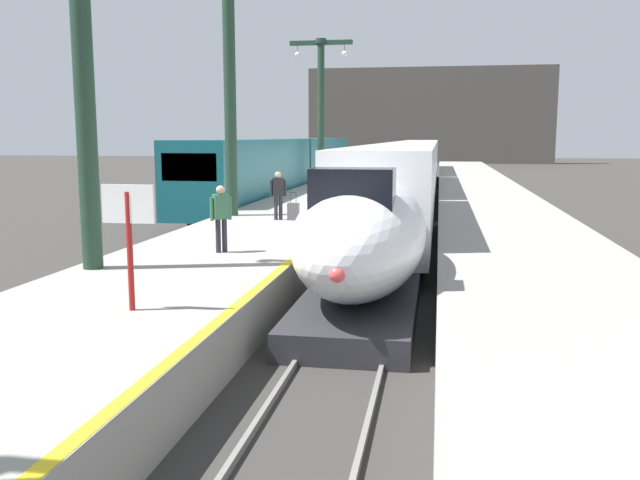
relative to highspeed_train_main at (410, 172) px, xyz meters
name	(u,v)px	position (x,y,z in m)	size (l,w,h in m)	color
platform_left	(293,223)	(-4.05, -12.54, -1.43)	(4.80, 110.00, 1.05)	gray
platform_right	(502,228)	(4.05, -12.54, -1.43)	(4.80, 110.00, 1.05)	gray
platform_left_safety_stripe	(350,211)	(-1.77, -12.54, -0.90)	(0.20, 107.80, 0.01)	yellow
rail_main_left	(382,228)	(-0.75, -9.79, -1.89)	(0.08, 110.00, 0.12)	slate
rail_main_right	(417,228)	(0.75, -9.79, -1.89)	(0.08, 110.00, 0.12)	slate
rail_secondary_left	(202,224)	(-8.85, -9.79, -1.89)	(0.08, 110.00, 0.12)	slate
rail_secondary_right	(234,224)	(-7.35, -9.79, -1.89)	(0.08, 110.00, 0.12)	slate
highspeed_train_main	(410,172)	(0.00, 0.00, 0.00)	(2.92, 57.32, 3.60)	silver
regional_train_adjacent	(289,165)	(-8.10, 4.93, 0.18)	(2.85, 36.60, 3.80)	#145660
station_column_mid	(80,5)	(-5.90, -25.10, 4.73)	(4.00, 0.68, 9.40)	#1E3828
station_column_far	(229,59)	(-5.90, -14.68, 4.76)	(4.00, 0.68, 9.45)	#1E3828
station_column_distant	(321,96)	(-5.90, 4.68, 4.52)	(4.00, 0.68, 8.99)	#1E3828
passenger_near_edge	(278,192)	(-3.90, -15.70, 0.09)	(0.53, 0.35, 1.69)	#23232D
passenger_mid_platform	(221,213)	(-3.74, -22.57, 0.09)	(0.46, 0.41, 1.69)	#23232D
rolling_suitcase	(293,211)	(-3.36, -15.73, -0.60)	(0.40, 0.22, 0.98)	#4C4C51
departure_info_board	(129,222)	(-3.42, -28.41, 0.60)	(0.90, 0.10, 2.12)	maroon
terminus_back_wall	(429,116)	(0.00, 64.71, 5.05)	(36.00, 2.00, 14.00)	#4C4742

